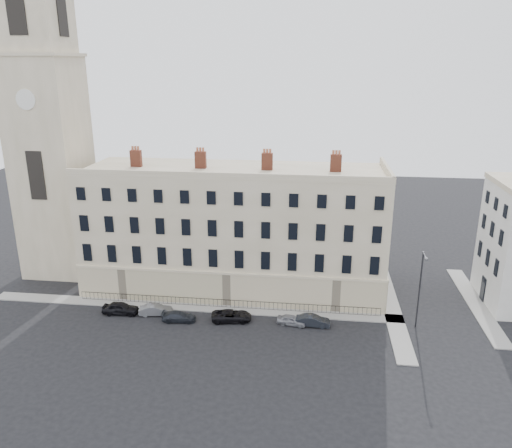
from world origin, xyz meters
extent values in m
plane|color=black|center=(0.00, 0.00, 0.00)|extent=(160.00, 160.00, 0.00)
cube|color=#BAAD8A|center=(-6.00, 12.00, 7.50)|extent=(36.00, 12.00, 15.00)
cube|color=beige|center=(-6.00, 5.92, 2.00)|extent=(36.10, 0.18, 4.00)
cube|color=beige|center=(12.08, 12.00, 2.00)|extent=(0.18, 12.10, 4.00)
cube|color=#BAAD8A|center=(-6.00, 6.15, 15.40)|extent=(36.00, 0.35, 0.80)
cube|color=#BAAD8A|center=(11.85, 12.00, 15.40)|extent=(0.35, 12.00, 0.80)
cube|color=brown|center=(-18.00, 12.00, 16.00)|extent=(1.30, 0.70, 2.00)
cube|color=brown|center=(-10.00, 12.00, 16.00)|extent=(1.30, 0.70, 2.00)
cube|color=brown|center=(-2.00, 12.00, 16.00)|extent=(1.30, 0.70, 2.00)
cube|color=brown|center=(6.00, 12.00, 16.00)|extent=(1.30, 0.70, 2.00)
cube|color=#BAAD8A|center=(-30.00, 14.00, 14.00)|extent=(8.00, 8.00, 28.00)
cube|color=#BAAD8A|center=(-30.00, 14.00, 33.00)|extent=(7.04, 7.04, 10.00)
cube|color=black|center=(-30.00, 10.43, 33.50)|extent=(2.20, 0.14, 7.00)
cylinder|color=white|center=(-30.00, 9.94, 23.00)|extent=(2.40, 0.14, 2.40)
cube|color=gray|center=(-10.00, 5.00, 0.06)|extent=(48.00, 2.00, 0.12)
cube|color=gray|center=(13.00, 8.00, 0.06)|extent=(2.00, 24.00, 0.12)
cube|color=gray|center=(23.00, 10.00, 0.06)|extent=(2.00, 20.00, 0.12)
cube|color=black|center=(-6.00, 5.40, 1.02)|extent=(35.00, 0.04, 0.04)
cube|color=black|center=(-6.00, 5.40, 0.12)|extent=(35.00, 0.04, 0.04)
imported|color=black|center=(-17.57, 2.56, 0.69)|extent=(4.12, 1.82, 1.38)
imported|color=slate|center=(-13.56, 2.82, 0.61)|extent=(3.84, 1.90, 1.21)
imported|color=#21252D|center=(-10.57, 1.71, 0.54)|extent=(3.83, 1.84, 1.08)
imported|color=black|center=(-4.85, 2.49, 0.61)|extent=(4.66, 2.68, 1.22)
imported|color=gray|center=(1.76, 2.44, 0.55)|extent=(3.37, 1.81, 1.09)
imported|color=black|center=(4.03, 2.47, 0.61)|extent=(3.75, 1.43, 1.22)
cylinder|color=#292A2E|center=(15.00, 3.59, 4.32)|extent=(0.17, 0.17, 8.64)
cylinder|color=#292A2E|center=(14.99, 2.84, 8.54)|extent=(0.12, 1.62, 0.11)
cube|color=#292A2E|center=(14.99, 2.08, 8.48)|extent=(0.20, 0.54, 0.13)
camera|label=1|loc=(3.81, -45.74, 27.04)|focal=35.00mm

